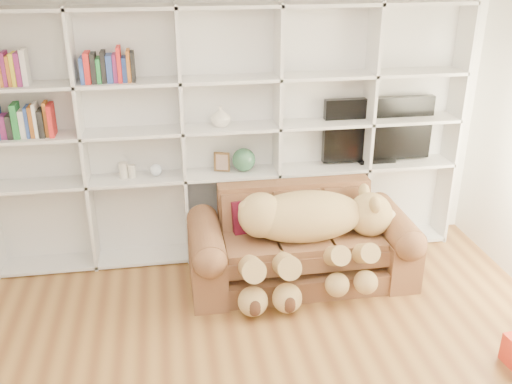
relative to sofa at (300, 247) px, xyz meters
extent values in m
cube|color=white|center=(-0.55, 0.78, 1.03)|extent=(5.00, 0.02, 2.70)
cube|color=silver|center=(-0.55, 0.75, 0.88)|extent=(4.40, 0.03, 2.40)
cube|color=silver|center=(-1.87, 0.59, 0.88)|extent=(0.03, 0.35, 2.40)
cube|color=silver|center=(-0.99, 0.59, 0.88)|extent=(0.03, 0.35, 2.40)
cube|color=silver|center=(-0.11, 0.59, 0.88)|extent=(0.03, 0.35, 2.40)
cube|color=silver|center=(0.77, 0.59, 0.88)|extent=(0.03, 0.35, 2.40)
cube|color=silver|center=(1.65, 0.59, 0.88)|extent=(0.03, 0.35, 2.40)
cube|color=silver|center=(-0.55, 0.59, -0.29)|extent=(4.40, 0.35, 0.03)
cube|color=silver|center=(-0.55, 0.59, 0.53)|extent=(4.40, 0.35, 0.03)
cube|color=silver|center=(-0.55, 0.59, 0.98)|extent=(4.40, 0.35, 0.03)
cube|color=silver|center=(-0.55, 0.59, 1.43)|extent=(4.40, 0.35, 0.03)
cube|color=silver|center=(-0.55, 0.59, 2.05)|extent=(4.40, 0.35, 0.03)
cube|color=brown|center=(0.00, -0.04, -0.22)|extent=(1.91, 0.77, 0.20)
cube|color=brown|center=(0.00, -0.06, 0.08)|extent=(1.42, 0.64, 0.27)
cube|color=brown|center=(0.00, 0.30, 0.27)|extent=(1.42, 0.18, 0.50)
cube|color=brown|center=(-0.85, -0.04, -0.07)|extent=(0.29, 0.86, 0.50)
cube|color=brown|center=(0.85, -0.04, -0.07)|extent=(0.29, 0.86, 0.50)
cylinder|color=brown|center=(-0.85, -0.04, 0.18)|extent=(0.29, 0.82, 0.29)
cylinder|color=brown|center=(0.85, -0.04, 0.18)|extent=(0.29, 0.82, 0.29)
ellipsoid|color=tan|center=(0.02, -0.08, 0.35)|extent=(1.04, 0.50, 0.45)
sphere|color=tan|center=(-0.38, -0.08, 0.40)|extent=(0.39, 0.39, 0.39)
sphere|color=tan|center=(0.61, -0.08, 0.32)|extent=(0.39, 0.39, 0.39)
sphere|color=beige|center=(0.76, -0.08, 0.27)|extent=(0.20, 0.20, 0.20)
sphere|color=#422517|center=(0.84, -0.08, 0.26)|extent=(0.06, 0.06, 0.06)
ellipsoid|color=tan|center=(0.59, -0.22, 0.49)|extent=(0.09, 0.15, 0.15)
ellipsoid|color=tan|center=(0.59, 0.06, 0.49)|extent=(0.09, 0.15, 0.15)
sphere|color=tan|center=(-0.50, -0.08, 0.48)|extent=(0.13, 0.13, 0.13)
cylinder|color=tan|center=(0.19, -0.38, 0.11)|extent=(0.17, 0.48, 0.35)
cylinder|color=tan|center=(0.45, -0.38, 0.11)|extent=(0.17, 0.48, 0.35)
cylinder|color=tan|center=(-0.52, -0.38, 0.07)|extent=(0.20, 0.55, 0.41)
cylinder|color=tan|center=(-0.24, -0.38, 0.07)|extent=(0.20, 0.55, 0.41)
sphere|color=tan|center=(0.19, -0.53, -0.09)|extent=(0.21, 0.21, 0.21)
sphere|color=tan|center=(0.45, -0.53, -0.09)|extent=(0.21, 0.21, 0.21)
sphere|color=tan|center=(-0.52, -0.53, -0.16)|extent=(0.25, 0.25, 0.25)
sphere|color=tan|center=(-0.24, -0.53, -0.16)|extent=(0.25, 0.25, 0.25)
cube|color=maroon|center=(-0.44, 0.14, 0.27)|extent=(0.35, 0.23, 0.34)
cube|color=black|center=(0.90, 0.64, 0.88)|extent=(1.09, 0.08, 0.62)
cube|color=black|center=(0.90, 0.64, 0.57)|extent=(0.36, 0.18, 0.04)
cube|color=#52371C|center=(-0.64, 0.59, 0.65)|extent=(0.15, 0.07, 0.19)
sphere|color=#305D40|center=(-0.43, 0.59, 0.66)|extent=(0.22, 0.22, 0.22)
cylinder|color=beige|center=(-1.55, 0.59, 0.62)|extent=(0.08, 0.08, 0.15)
cylinder|color=beige|center=(-1.47, 0.59, 0.61)|extent=(0.09, 0.09, 0.12)
sphere|color=white|center=(-1.25, 0.59, 0.61)|extent=(0.11, 0.11, 0.11)
imported|color=silver|center=(-0.64, 0.59, 1.09)|extent=(0.21, 0.21, 0.19)
camera|label=1|loc=(-1.14, -4.41, 2.53)|focal=40.00mm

